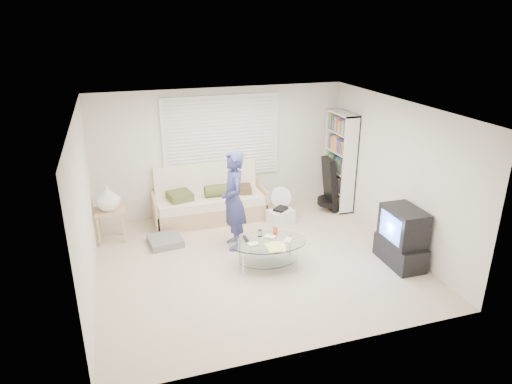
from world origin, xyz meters
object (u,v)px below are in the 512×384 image
object	(u,v)px
futon_sofa	(209,202)
bookshelf	(340,161)
tv_unit	(402,237)
coffee_table	(268,246)

from	to	relation	value
futon_sofa	bookshelf	world-z (taller)	bookshelf
futon_sofa	tv_unit	xyz separation A→B (m)	(2.56, -2.65, 0.11)
tv_unit	coffee_table	bearing A→B (deg)	165.67
tv_unit	bookshelf	bearing A→B (deg)	87.07
futon_sofa	bookshelf	distance (m)	2.77
futon_sofa	bookshelf	size ratio (longest dim) A/B	1.09
coffee_table	bookshelf	bearing A→B (deg)	41.05
futon_sofa	tv_unit	world-z (taller)	futon_sofa
futon_sofa	coffee_table	size ratio (longest dim) A/B	1.65
futon_sofa	bookshelf	bearing A→B (deg)	-4.50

